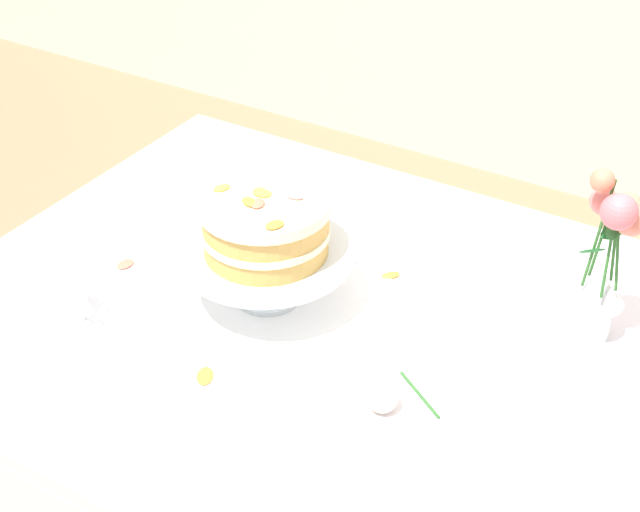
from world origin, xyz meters
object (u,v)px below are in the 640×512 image
at_px(layer_cake, 265,225).
at_px(flower_vase, 607,258).
at_px(cake_stand, 267,259).
at_px(fallen_rose, 383,397).
at_px(teacup, 64,305).
at_px(dining_table, 348,376).

xyz_separation_m(layer_cake, flower_vase, (0.50, 0.19, 0.00)).
relative_size(cake_stand, fallen_rose, 2.61).
bearing_deg(flower_vase, fallen_rose, -122.88).
distance_m(layer_cake, flower_vase, 0.54).
bearing_deg(layer_cake, teacup, -140.40).
distance_m(flower_vase, teacup, 0.87).
height_order(layer_cake, fallen_rose, layer_cake).
height_order(teacup, fallen_rose, teacup).
bearing_deg(cake_stand, layer_cake, -80.65).
distance_m(layer_cake, teacup, 0.36).
bearing_deg(teacup, dining_table, 25.42).
bearing_deg(dining_table, fallen_rose, -44.02).
relative_size(dining_table, fallen_rose, 12.62).
bearing_deg(fallen_rose, cake_stand, 154.96).
relative_size(teacup, fallen_rose, 1.21).
xyz_separation_m(flower_vase, teacup, (-0.76, -0.40, -0.13)).
distance_m(layer_cake, fallen_rose, 0.35).
bearing_deg(fallen_rose, flower_vase, 57.12).
bearing_deg(dining_table, teacup, -154.58).
distance_m(dining_table, fallen_rose, 0.21).
distance_m(dining_table, layer_cake, 0.29).
xyz_separation_m(cake_stand, fallen_rose, (0.29, -0.14, -0.06)).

